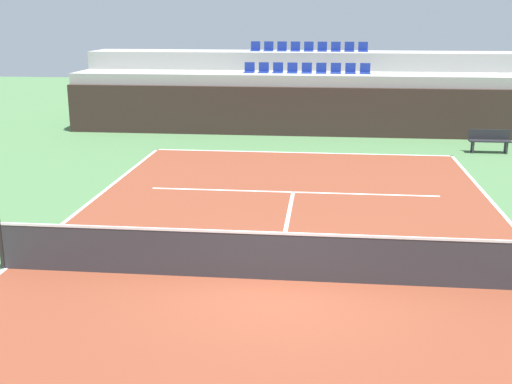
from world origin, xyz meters
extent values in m
plane|color=#477042|center=(0.00, 0.00, 0.00)|extent=(80.00, 80.00, 0.00)
cube|color=brown|center=(0.00, 0.00, 0.01)|extent=(11.00, 24.00, 0.01)
cube|color=white|center=(0.00, 11.95, 0.01)|extent=(11.00, 0.10, 0.00)
cube|color=white|center=(-5.45, 0.00, 0.01)|extent=(0.10, 24.00, 0.00)
cube|color=white|center=(0.00, 6.40, 0.01)|extent=(8.26, 0.10, 0.00)
cube|color=white|center=(0.00, 3.20, 0.01)|extent=(0.10, 6.40, 0.00)
cube|color=#33231E|center=(0.00, 15.49, 1.02)|extent=(20.40, 0.30, 2.04)
cube|color=#9E9E99|center=(0.00, 16.84, 1.25)|extent=(20.40, 2.40, 2.50)
cube|color=#9E9E99|center=(0.00, 19.24, 1.65)|extent=(20.40, 2.40, 3.29)
cube|color=navy|center=(-2.50, 16.84, 2.52)|extent=(0.44, 0.44, 0.04)
cube|color=navy|center=(-2.50, 17.04, 2.74)|extent=(0.44, 0.04, 0.40)
cube|color=navy|center=(-1.88, 16.84, 2.52)|extent=(0.44, 0.44, 0.04)
cube|color=navy|center=(-1.88, 17.04, 2.74)|extent=(0.44, 0.04, 0.40)
cube|color=navy|center=(-1.25, 16.84, 2.52)|extent=(0.44, 0.44, 0.04)
cube|color=navy|center=(-1.25, 17.04, 2.74)|extent=(0.44, 0.04, 0.40)
cube|color=navy|center=(-0.63, 16.84, 2.52)|extent=(0.44, 0.44, 0.04)
cube|color=navy|center=(-0.63, 17.04, 2.74)|extent=(0.44, 0.04, 0.40)
cube|color=navy|center=(0.00, 16.84, 2.52)|extent=(0.44, 0.44, 0.04)
cube|color=navy|center=(0.00, 17.04, 2.74)|extent=(0.44, 0.04, 0.40)
cube|color=navy|center=(0.63, 16.84, 2.52)|extent=(0.44, 0.44, 0.04)
cube|color=navy|center=(0.63, 17.04, 2.74)|extent=(0.44, 0.04, 0.40)
cube|color=navy|center=(1.25, 16.84, 2.52)|extent=(0.44, 0.44, 0.04)
cube|color=navy|center=(1.25, 17.04, 2.74)|extent=(0.44, 0.04, 0.40)
cube|color=navy|center=(1.88, 16.84, 2.52)|extent=(0.44, 0.44, 0.04)
cube|color=navy|center=(1.88, 17.04, 2.74)|extent=(0.44, 0.04, 0.40)
cube|color=navy|center=(2.50, 16.84, 2.52)|extent=(0.44, 0.44, 0.04)
cube|color=navy|center=(2.50, 17.04, 2.74)|extent=(0.44, 0.04, 0.40)
cube|color=navy|center=(-2.50, 19.24, 3.31)|extent=(0.44, 0.44, 0.04)
cube|color=navy|center=(-2.50, 19.44, 3.53)|extent=(0.44, 0.04, 0.40)
cube|color=navy|center=(-1.88, 19.24, 3.31)|extent=(0.44, 0.44, 0.04)
cube|color=navy|center=(-1.88, 19.44, 3.53)|extent=(0.44, 0.04, 0.40)
cube|color=navy|center=(-1.25, 19.24, 3.31)|extent=(0.44, 0.44, 0.04)
cube|color=navy|center=(-1.25, 19.44, 3.53)|extent=(0.44, 0.04, 0.40)
cube|color=navy|center=(-0.63, 19.24, 3.31)|extent=(0.44, 0.44, 0.04)
cube|color=navy|center=(-0.63, 19.44, 3.53)|extent=(0.44, 0.04, 0.40)
cube|color=navy|center=(0.00, 19.24, 3.31)|extent=(0.44, 0.44, 0.04)
cube|color=navy|center=(0.00, 19.44, 3.53)|extent=(0.44, 0.04, 0.40)
cube|color=navy|center=(0.63, 19.24, 3.31)|extent=(0.44, 0.44, 0.04)
cube|color=navy|center=(0.63, 19.44, 3.53)|extent=(0.44, 0.04, 0.40)
cube|color=navy|center=(1.25, 19.24, 3.31)|extent=(0.44, 0.44, 0.04)
cube|color=navy|center=(1.25, 19.44, 3.53)|extent=(0.44, 0.04, 0.40)
cube|color=navy|center=(1.88, 19.24, 3.31)|extent=(0.44, 0.44, 0.04)
cube|color=navy|center=(1.88, 19.44, 3.53)|extent=(0.44, 0.04, 0.40)
cube|color=navy|center=(2.50, 19.24, 3.31)|extent=(0.44, 0.44, 0.04)
cube|color=navy|center=(2.50, 19.44, 3.53)|extent=(0.44, 0.04, 0.40)
cylinder|color=black|center=(-5.50, 0.00, 0.55)|extent=(0.08, 0.08, 1.07)
cube|color=#333338|center=(0.00, 0.00, 0.47)|extent=(10.90, 0.02, 0.92)
cube|color=white|center=(0.00, 0.00, 0.96)|extent=(10.90, 0.04, 0.05)
cube|color=#232328|center=(6.91, 12.71, 0.45)|extent=(1.50, 0.40, 0.05)
cube|color=#232328|center=(6.91, 12.89, 0.67)|extent=(1.50, 0.04, 0.36)
cube|color=#2D2D33|center=(6.31, 12.57, 0.21)|extent=(0.06, 0.06, 0.42)
cube|color=#2D2D33|center=(7.51, 12.57, 0.21)|extent=(0.06, 0.06, 0.42)
cube|color=#2D2D33|center=(6.31, 12.85, 0.21)|extent=(0.06, 0.06, 0.42)
cube|color=#2D2D33|center=(7.51, 12.85, 0.21)|extent=(0.06, 0.06, 0.42)
camera|label=1|loc=(0.86, -11.50, 4.93)|focal=45.33mm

